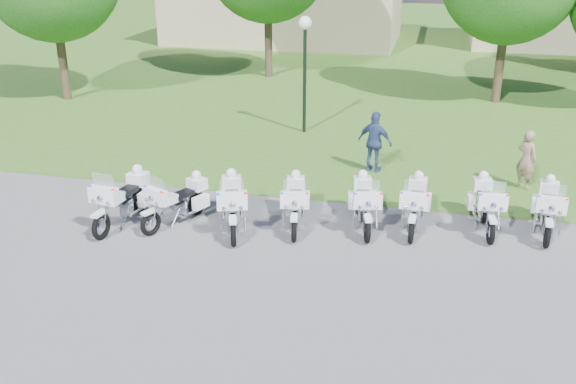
% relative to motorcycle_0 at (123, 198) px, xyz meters
% --- Properties ---
extents(ground, '(100.00, 100.00, 0.00)m').
position_rel_motorcycle_0_xyz_m(ground, '(3.54, -0.58, -0.65)').
color(ground, slate).
rests_on(ground, ground).
extents(grass_lawn, '(100.00, 48.00, 0.01)m').
position_rel_motorcycle_0_xyz_m(grass_lawn, '(3.54, 26.42, -0.65)').
color(grass_lawn, '#39651F').
rests_on(grass_lawn, ground).
extents(motorcycle_0, '(0.92, 2.33, 1.56)m').
position_rel_motorcycle_0_xyz_m(motorcycle_0, '(0.00, 0.00, 0.00)').
color(motorcycle_0, black).
rests_on(motorcycle_0, ground).
extents(motorcycle_1, '(1.26, 1.99, 1.44)m').
position_rel_motorcycle_0_xyz_m(motorcycle_1, '(1.31, 0.30, -0.05)').
color(motorcycle_1, black).
rests_on(motorcycle_1, ground).
extents(motorcycle_2, '(1.22, 2.22, 1.55)m').
position_rel_motorcycle_0_xyz_m(motorcycle_2, '(2.70, 0.34, -0.01)').
color(motorcycle_2, black).
rests_on(motorcycle_2, ground).
extents(motorcycle_3, '(0.97, 2.14, 1.45)m').
position_rel_motorcycle_0_xyz_m(motorcycle_3, '(4.14, 0.84, -0.05)').
color(motorcycle_3, black).
rests_on(motorcycle_3, ground).
extents(motorcycle_4, '(1.00, 2.16, 1.47)m').
position_rel_motorcycle_0_xyz_m(motorcycle_4, '(5.79, 1.18, -0.04)').
color(motorcycle_4, black).
rests_on(motorcycle_4, ground).
extents(motorcycle_5, '(0.73, 2.19, 1.47)m').
position_rel_motorcycle_0_xyz_m(motorcycle_5, '(7.00, 1.41, -0.04)').
color(motorcycle_5, black).
rests_on(motorcycle_5, ground).
extents(motorcycle_6, '(0.85, 2.18, 1.47)m').
position_rel_motorcycle_0_xyz_m(motorcycle_6, '(8.66, 1.78, -0.04)').
color(motorcycle_6, black).
rests_on(motorcycle_6, ground).
extents(motorcycle_7, '(0.86, 2.20, 1.48)m').
position_rel_motorcycle_0_xyz_m(motorcycle_7, '(10.10, 1.89, -0.04)').
color(motorcycle_7, black).
rests_on(motorcycle_7, ground).
extents(lamp_post, '(0.44, 0.44, 4.03)m').
position_rel_motorcycle_0_xyz_m(lamp_post, '(2.78, 8.38, 2.40)').
color(lamp_post, black).
rests_on(lamp_post, ground).
extents(building_west, '(14.56, 8.32, 4.10)m').
position_rel_motorcycle_0_xyz_m(building_west, '(-2.46, 27.42, 1.41)').
color(building_west, tan).
rests_on(building_west, ground).
extents(building_east, '(11.44, 7.28, 4.10)m').
position_rel_motorcycle_0_xyz_m(building_east, '(14.54, 29.42, 1.41)').
color(building_east, tan).
rests_on(building_east, ground).
extents(bystander_a, '(0.72, 0.71, 1.67)m').
position_rel_motorcycle_0_xyz_m(bystander_a, '(9.86, 4.68, 0.18)').
color(bystander_a, gray).
rests_on(bystander_a, ground).
extents(bystander_c, '(1.16, 0.79, 1.83)m').
position_rel_motorcycle_0_xyz_m(bystander_c, '(5.62, 5.00, 0.26)').
color(bystander_c, '#33467C').
rests_on(bystander_c, ground).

